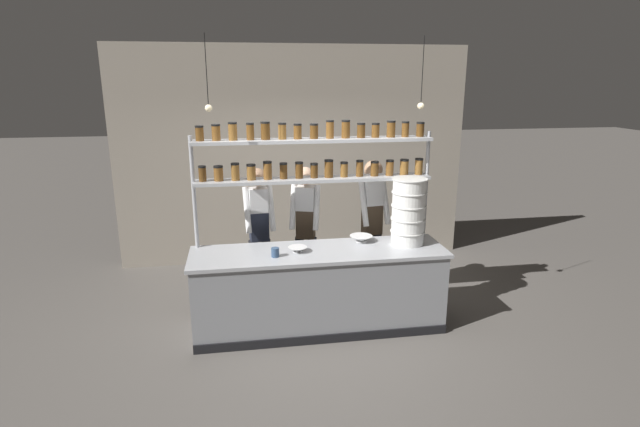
# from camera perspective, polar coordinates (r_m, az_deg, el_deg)

# --- Properties ---
(ground_plane) EXTENTS (40.00, 40.00, 0.00)m
(ground_plane) POSITION_cam_1_polar(r_m,az_deg,el_deg) (5.81, -0.12, -12.81)
(ground_plane) COLOR #5B5651
(back_wall) EXTENTS (5.19, 0.12, 3.20)m
(back_wall) POSITION_cam_1_polar(r_m,az_deg,el_deg) (7.48, -2.95, 6.54)
(back_wall) COLOR #9E9384
(back_wall) RESTS_ON ground_plane
(prep_counter) EXTENTS (2.79, 0.76, 0.92)m
(prep_counter) POSITION_cam_1_polar(r_m,az_deg,el_deg) (5.61, -0.12, -8.68)
(prep_counter) COLOR gray
(prep_counter) RESTS_ON ground_plane
(spice_shelf_unit) EXTENTS (2.67, 0.28, 2.29)m
(spice_shelf_unit) POSITION_cam_1_polar(r_m,az_deg,el_deg) (5.52, -0.71, 5.93)
(spice_shelf_unit) COLOR #ADAFB5
(spice_shelf_unit) RESTS_ON ground_plane
(chef_left) EXTENTS (0.39, 0.32, 1.71)m
(chef_left) POSITION_cam_1_polar(r_m,az_deg,el_deg) (6.08, -6.98, -1.53)
(chef_left) COLOR black
(chef_left) RESTS_ON ground_plane
(chef_center) EXTENTS (0.42, 0.35, 1.70)m
(chef_center) POSITION_cam_1_polar(r_m,az_deg,el_deg) (6.14, -1.65, -1.29)
(chef_center) COLOR black
(chef_center) RESTS_ON ground_plane
(chef_right) EXTENTS (0.40, 0.33, 1.77)m
(chef_right) POSITION_cam_1_polar(r_m,az_deg,el_deg) (6.22, 5.98, -0.68)
(chef_right) COLOR black
(chef_right) RESTS_ON ground_plane
(container_stack) EXTENTS (0.39, 0.39, 0.75)m
(container_stack) POSITION_cam_1_polar(r_m,az_deg,el_deg) (5.64, 10.08, 0.24)
(container_stack) COLOR white
(container_stack) RESTS_ON prep_counter
(prep_bowl_near_left) EXTENTS (0.21, 0.21, 0.06)m
(prep_bowl_near_left) POSITION_cam_1_polar(r_m,az_deg,el_deg) (5.39, -2.58, -4.13)
(prep_bowl_near_left) COLOR white
(prep_bowl_near_left) RESTS_ON prep_counter
(prep_bowl_center_front) EXTENTS (0.26, 0.26, 0.07)m
(prep_bowl_center_front) POSITION_cam_1_polar(r_m,az_deg,el_deg) (5.73, 4.72, -2.89)
(prep_bowl_center_front) COLOR white
(prep_bowl_center_front) RESTS_ON prep_counter
(serving_cup_front) EXTENTS (0.08, 0.08, 0.10)m
(serving_cup_front) POSITION_cam_1_polar(r_m,az_deg,el_deg) (5.26, -5.14, -4.45)
(serving_cup_front) COLOR #334C70
(serving_cup_front) RESTS_ON prep_counter
(pendant_light_row) EXTENTS (2.23, 0.07, 0.73)m
(pendant_light_row) POSITION_cam_1_polar(r_m,az_deg,el_deg) (5.13, -0.21, 12.51)
(pendant_light_row) COLOR black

